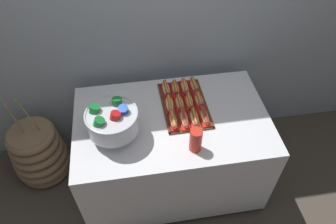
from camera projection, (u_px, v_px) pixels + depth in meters
name	position (u px, v px, depth m)	size (l,w,h in m)	color
ground_plane	(171.00, 177.00, 2.84)	(10.00, 10.00, 0.00)	#4C4238
back_wall	(159.00, 13.00, 2.29)	(6.00, 0.10, 2.60)	#9EA8B2
buffet_table	(172.00, 150.00, 2.54)	(1.42, 0.88, 0.79)	silver
floor_vase	(39.00, 152.00, 2.71)	(0.48, 0.48, 1.08)	#896B4C
serving_tray	(184.00, 105.00, 2.35)	(0.34, 0.53, 0.01)	#56331E
hot_dog_0	(174.00, 120.00, 2.20)	(0.06, 0.17, 0.06)	#B21414
hot_dog_1	(184.00, 119.00, 2.21)	(0.06, 0.18, 0.06)	red
hot_dog_2	(194.00, 118.00, 2.22)	(0.07, 0.19, 0.06)	red
hot_dog_3	(205.00, 117.00, 2.23)	(0.07, 0.17, 0.06)	red
hot_dog_4	(170.00, 104.00, 2.31)	(0.07, 0.18, 0.06)	red
hot_dog_5	(180.00, 103.00, 2.32)	(0.06, 0.16, 0.06)	red
hot_dog_6	(189.00, 102.00, 2.33)	(0.07, 0.17, 0.06)	red
hot_dog_7	(199.00, 100.00, 2.34)	(0.07, 0.15, 0.06)	red
hot_dog_8	(166.00, 89.00, 2.42)	(0.07, 0.17, 0.06)	red
hot_dog_9	(175.00, 88.00, 2.44)	(0.07, 0.17, 0.06)	red
hot_dog_10	(185.00, 87.00, 2.44)	(0.07, 0.18, 0.06)	red
hot_dog_11	(194.00, 86.00, 2.45)	(0.07, 0.17, 0.06)	red
punch_bowl	(112.00, 120.00, 2.05)	(0.35, 0.35, 0.27)	silver
cup_stack	(196.00, 140.00, 2.01)	(0.08, 0.08, 0.18)	red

